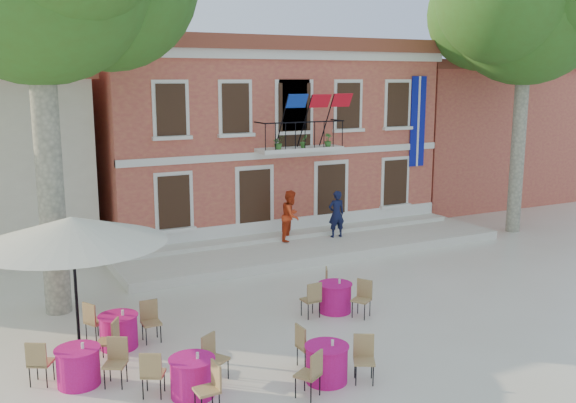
# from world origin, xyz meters

# --- Properties ---
(ground) EXTENTS (90.00, 90.00, 0.00)m
(ground) POSITION_xyz_m (0.00, 0.00, 0.00)
(ground) COLOR beige
(ground) RESTS_ON ground
(main_building) EXTENTS (13.50, 9.59, 7.50)m
(main_building) POSITION_xyz_m (2.00, 9.99, 3.78)
(main_building) COLOR #C76D48
(main_building) RESTS_ON ground
(neighbor_east) EXTENTS (9.40, 9.40, 6.40)m
(neighbor_east) POSITION_xyz_m (14.00, 11.00, 3.22)
(neighbor_east) COLOR #C76D48
(neighbor_east) RESTS_ON ground
(terrace) EXTENTS (14.00, 3.40, 0.30)m
(terrace) POSITION_xyz_m (2.00, 4.40, 0.15)
(terrace) COLOR silver
(terrace) RESTS_ON ground
(plane_tree_east) EXTENTS (5.95, 5.95, 11.70)m
(plane_tree_east) POSITION_xyz_m (10.52, 3.38, 8.67)
(plane_tree_east) COLOR #A59E84
(plane_tree_east) RESTS_ON ground
(patio_umbrella) EXTENTS (4.11, 4.11, 3.06)m
(patio_umbrella) POSITION_xyz_m (-6.87, -0.48, 2.75)
(patio_umbrella) COLOR black
(patio_umbrella) RESTS_ON ground
(pedestrian_navy) EXTENTS (0.67, 0.47, 1.72)m
(pedestrian_navy) POSITION_xyz_m (3.09, 4.74, 1.16)
(pedestrian_navy) COLOR #0F1434
(pedestrian_navy) RESTS_ON terrace
(pedestrian_orange) EXTENTS (1.12, 1.10, 1.82)m
(pedestrian_orange) POSITION_xyz_m (1.38, 5.03, 1.21)
(pedestrian_orange) COLOR red
(pedestrian_orange) RESTS_ON terrace
(cafe_table_0) EXTENTS (1.87, 1.65, 0.95)m
(cafe_table_0) POSITION_xyz_m (-5.30, -3.76, 0.43)
(cafe_table_0) COLOR #C31280
(cafe_table_0) RESTS_ON ground
(cafe_table_1) EXTENTS (1.87, 1.63, 0.95)m
(cafe_table_1) POSITION_xyz_m (-2.70, -4.42, 0.43)
(cafe_table_1) COLOR #C31280
(cafe_table_1) RESTS_ON ground
(cafe_table_2) EXTENTS (1.87, 1.32, 0.95)m
(cafe_table_2) POSITION_xyz_m (-7.17, -2.29, 0.42)
(cafe_table_2) COLOR #C31280
(cafe_table_2) RESTS_ON ground
(cafe_table_3) EXTENTS (1.63, 1.87, 0.95)m
(cafe_table_3) POSITION_xyz_m (-6.05, -0.83, 0.43)
(cafe_table_3) COLOR #C31280
(cafe_table_3) RESTS_ON ground
(cafe_table_4) EXTENTS (1.66, 1.87, 0.95)m
(cafe_table_4) POSITION_xyz_m (-0.50, -1.11, 0.43)
(cafe_table_4) COLOR #C31280
(cafe_table_4) RESTS_ON ground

